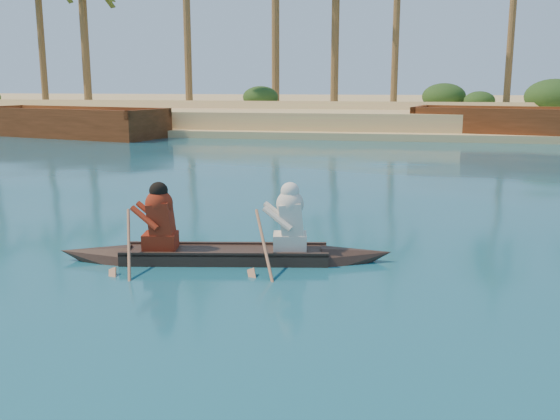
# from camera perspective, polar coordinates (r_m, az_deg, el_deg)

# --- Properties ---
(sandy_embankment) EXTENTS (150.00, 51.00, 1.50)m
(sandy_embankment) POSITION_cam_1_polar(r_m,az_deg,el_deg) (57.31, 0.43, 9.25)
(sandy_embankment) COLOR #CEBE74
(sandy_embankment) RESTS_ON ground
(palm_grove) EXTENTS (110.00, 14.00, 16.00)m
(palm_grove) POSITION_cam_1_polar(r_m,az_deg,el_deg) (45.90, -2.33, 17.99)
(palm_grove) COLOR #36551E
(palm_grove) RESTS_ON ground
(shrub_cluster) EXTENTS (100.00, 6.00, 2.40)m
(shrub_cluster) POSITION_cam_1_polar(r_m,az_deg,el_deg) (42.24, -3.33, 9.30)
(shrub_cluster) COLOR #1F4017
(shrub_cluster) RESTS_ON ground
(canoe) EXTENTS (5.53, 1.64, 1.51)m
(canoe) POSITION_cam_1_polar(r_m,az_deg,el_deg) (10.28, -5.04, -3.10)
(canoe) COLOR #31221B
(canoe) RESTS_ON ground
(barge_mid) EXTENTS (11.45, 6.22, 1.81)m
(barge_mid) POSITION_cam_1_polar(r_m,az_deg,el_deg) (36.12, -18.68, 7.43)
(barge_mid) COLOR brown
(barge_mid) RESTS_ON ground
(barge_right) EXTENTS (12.04, 6.17, 1.92)m
(barge_right) POSITION_cam_1_polar(r_m,az_deg,el_deg) (34.39, 21.87, 7.08)
(barge_right) COLOR brown
(barge_right) RESTS_ON ground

